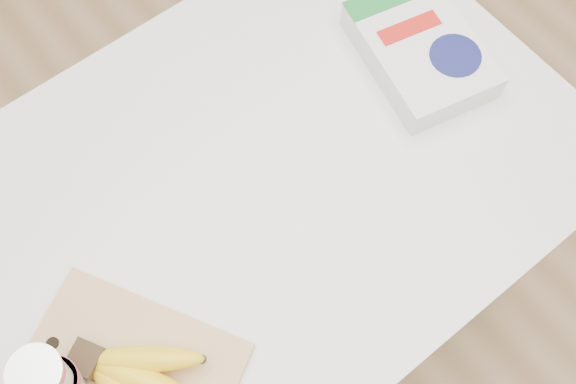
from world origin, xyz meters
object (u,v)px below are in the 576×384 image
object	(u,v)px
table	(255,267)
yogurt_stack	(52,380)
cutting_board	(127,377)
cereal_box	(420,50)
bananas	(135,378)

from	to	relation	value
table	yogurt_stack	distance (m)	0.69
cutting_board	cereal_box	distance (m)	0.75
yogurt_stack	cereal_box	world-z (taller)	yogurt_stack
yogurt_stack	cereal_box	xyz separation A→B (m)	(0.81, 0.12, -0.08)
yogurt_stack	cereal_box	distance (m)	0.82
table	bananas	size ratio (longest dim) A/B	5.77
bananas	cutting_board	bearing A→B (deg)	125.80
table	bananas	world-z (taller)	bananas
bananas	cereal_box	xyz separation A→B (m)	(0.73, 0.17, -0.01)
yogurt_stack	cereal_box	size ratio (longest dim) A/B	0.55
table	bananas	bearing A→B (deg)	-152.84
cutting_board	cereal_box	xyz separation A→B (m)	(0.74, 0.16, 0.02)
yogurt_stack	cutting_board	bearing A→B (deg)	-24.58
table	cereal_box	world-z (taller)	cereal_box
table	cutting_board	bearing A→B (deg)	-156.23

